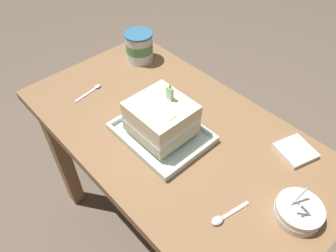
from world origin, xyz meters
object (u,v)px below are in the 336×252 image
(birthday_cake, at_px, (161,118))
(serving_spoon_by_bowls, at_px, (221,218))
(bowl_stack, at_px, (298,211))
(serving_spoon_near_tray, at_px, (93,89))
(ice_cream_tub, at_px, (139,47))
(foil_tray, at_px, (161,134))
(napkin_pile, at_px, (296,151))

(birthday_cake, xyz_separation_m, serving_spoon_by_bowls, (0.32, -0.08, -0.07))
(bowl_stack, height_order, serving_spoon_near_tray, bowl_stack)
(ice_cream_tub, height_order, serving_spoon_by_bowls, ice_cream_tub)
(foil_tray, height_order, bowl_stack, bowl_stack)
(ice_cream_tub, distance_m, serving_spoon_by_bowls, 0.77)
(bowl_stack, distance_m, napkin_pile, 0.22)
(serving_spoon_near_tray, bearing_deg, bowl_stack, 7.50)
(napkin_pile, bearing_deg, bowl_stack, -57.41)
(ice_cream_tub, bearing_deg, serving_spoon_by_bowls, -23.40)
(serving_spoon_near_tray, bearing_deg, ice_cream_tub, 98.75)
(foil_tray, height_order, serving_spoon_near_tray, foil_tray)
(birthday_cake, xyz_separation_m, serving_spoon_near_tray, (-0.34, -0.04, -0.07))
(ice_cream_tub, distance_m, napkin_pile, 0.72)
(foil_tray, relative_size, birthday_cake, 1.62)
(serving_spoon_near_tray, xyz_separation_m, serving_spoon_by_bowls, (0.67, -0.05, 0.00))
(birthday_cake, bearing_deg, serving_spoon_near_tray, -174.12)
(ice_cream_tub, bearing_deg, bowl_stack, -10.42)
(foil_tray, distance_m, bowl_stack, 0.46)
(ice_cream_tub, xyz_separation_m, napkin_pile, (0.71, 0.03, -0.05))
(ice_cream_tub, height_order, serving_spoon_near_tray, ice_cream_tub)
(birthday_cake, height_order, serving_spoon_near_tray, birthday_cake)
(birthday_cake, xyz_separation_m, ice_cream_tub, (-0.38, 0.22, -0.02))
(bowl_stack, bearing_deg, serving_spoon_by_bowls, -129.44)
(serving_spoon_by_bowls, bearing_deg, ice_cream_tub, 156.60)
(foil_tray, xyz_separation_m, serving_spoon_by_bowls, (0.32, -0.08, -0.00))
(foil_tray, relative_size, bowl_stack, 2.35)
(ice_cream_tub, relative_size, serving_spoon_near_tray, 0.99)
(birthday_cake, relative_size, serving_spoon_near_tray, 1.47)
(serving_spoon_by_bowls, height_order, napkin_pile, napkin_pile)
(serving_spoon_by_bowls, distance_m, napkin_pile, 0.34)
(bowl_stack, relative_size, ice_cream_tub, 1.03)
(foil_tray, xyz_separation_m, birthday_cake, (0.00, 0.00, 0.07))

